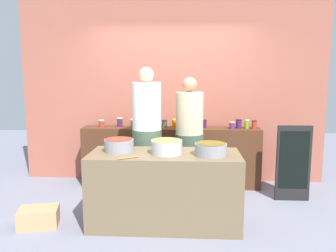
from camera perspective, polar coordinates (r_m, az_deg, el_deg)
ground at (r=4.49m, az=-0.27°, el=-14.07°), size 12.00×12.00×0.00m
storefront_wall at (r=5.59m, az=0.67°, el=6.31°), size 4.80×0.12×3.00m
display_shelf at (r=5.39m, az=0.48°, el=-5.04°), size 2.70×0.36×0.91m
prep_table at (r=4.06m, az=-0.55°, el=-10.25°), size 1.70×0.70×0.84m
preserve_jar_0 at (r=5.49m, az=-10.79°, el=0.45°), size 0.09×0.09×0.11m
preserve_jar_1 at (r=5.46m, az=-7.86°, el=0.63°), size 0.09×0.09×0.14m
preserve_jar_2 at (r=5.31m, az=-5.74°, el=0.44°), size 0.08×0.08×0.13m
preserve_jar_3 at (r=5.30m, az=-2.88°, el=0.27°), size 0.09×0.09×0.10m
preserve_jar_4 at (r=5.36m, az=-0.59°, el=0.40°), size 0.08×0.08×0.11m
preserve_jar_5 at (r=5.33m, az=1.05°, el=0.48°), size 0.07×0.07×0.13m
preserve_jar_6 at (r=5.25m, az=2.54°, el=0.25°), size 0.07×0.07×0.11m
preserve_jar_7 at (r=5.32m, az=4.26°, el=0.37°), size 0.07×0.07×0.12m
preserve_jar_8 at (r=5.33m, az=5.93°, el=0.38°), size 0.07×0.07×0.12m
preserve_jar_9 at (r=5.26m, az=10.42°, el=0.09°), size 0.09×0.09×0.11m
preserve_jar_10 at (r=5.33m, az=11.47°, el=0.34°), size 0.09×0.09×0.14m
preserve_jar_11 at (r=5.35m, az=12.74°, el=0.30°), size 0.07×0.07×0.13m
preserve_jar_12 at (r=5.35m, az=13.88°, el=0.22°), size 0.08×0.08×0.12m
cooking_pot_left at (r=4.05m, az=-8.00°, el=-3.13°), size 0.34×0.34×0.15m
cooking_pot_center at (r=3.91m, az=-0.22°, el=-3.42°), size 0.35×0.35×0.16m
cooking_pot_right at (r=3.86m, az=6.99°, el=-3.79°), size 0.35×0.35×0.14m
wooden_spoon at (r=3.72m, az=-6.51°, el=-5.18°), size 0.21×0.13×0.02m
cook_with_tongs at (r=4.62m, az=-3.45°, el=-2.76°), size 0.39×0.39×1.81m
cook_in_cap at (r=4.77m, az=3.49°, el=-3.16°), size 0.39×0.39×1.68m
bread_crate at (r=4.38m, az=-20.37°, el=-13.77°), size 0.50×0.41×0.21m
chalkboard_sign at (r=5.04m, az=19.78°, el=-5.71°), size 0.46×0.05×1.04m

